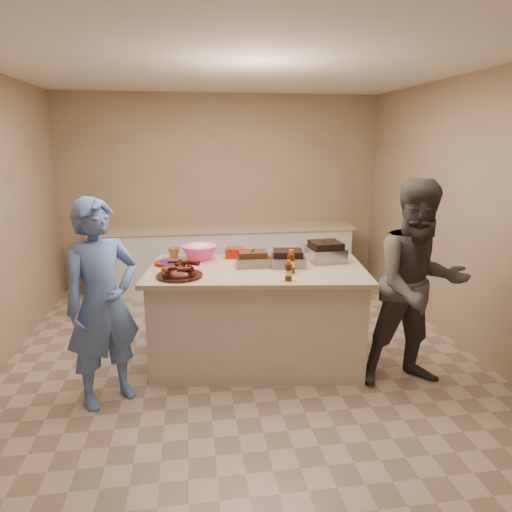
{
  "coord_description": "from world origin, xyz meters",
  "views": [
    {
      "loc": [
        -0.47,
        -4.06,
        2.06
      ],
      "look_at": [
        0.11,
        -0.04,
        1.03
      ],
      "focal_mm": 32.0,
      "sensor_mm": 36.0,
      "label": 1
    }
  ],
  "objects": [
    {
      "name": "mustard_bottle",
      "position": [
        0.02,
        -0.02,
        0.93
      ],
      "size": [
        0.05,
        0.05,
        0.11
      ],
      "primitive_type": "cylinder",
      "rotation": [
        0.0,
        0.0,
        -0.13
      ],
      "color": "#D69300",
      "rests_on": "island"
    },
    {
      "name": "back_counter",
      "position": [
        0.0,
        2.2,
        0.45
      ],
      "size": [
        3.6,
        0.64,
        0.9
      ],
      "primitive_type": null,
      "color": "beige",
      "rests_on": "ground"
    },
    {
      "name": "mac_cheese_dish",
      "position": [
        0.83,
        0.17,
        0.93
      ],
      "size": [
        0.3,
        0.24,
        0.07
      ],
      "primitive_type": "cube",
      "rotation": [
        0.0,
        0.0,
        -0.18
      ],
      "color": "orange",
      "rests_on": "island"
    },
    {
      "name": "pulled_pork_tray",
      "position": [
        0.09,
        -0.02,
        0.93
      ],
      "size": [
        0.3,
        0.23,
        0.09
      ],
      "primitive_type": "cube",
      "rotation": [
        0.0,
        0.0,
        -0.02
      ],
      "color": "#47230F",
      "rests_on": "island"
    },
    {
      "name": "bbq_bottle_b",
      "position": [
        0.39,
        -0.29,
        0.93
      ],
      "size": [
        0.08,
        0.08,
        0.21
      ],
      "primitive_type": "cylinder",
      "rotation": [
        0.0,
        0.0,
        -0.13
      ],
      "color": "#401702",
      "rests_on": "island"
    },
    {
      "name": "roasting_pan",
      "position": [
        0.81,
        0.07,
        0.93
      ],
      "size": [
        0.35,
        0.35,
        0.13
      ],
      "primitive_type": "cube",
      "rotation": [
        0.0,
        0.0,
        0.07
      ],
      "color": "gray",
      "rests_on": "island"
    },
    {
      "name": "rib_platter",
      "position": [
        -0.58,
        -0.27,
        0.93
      ],
      "size": [
        0.4,
        0.4,
        0.16
      ],
      "primitive_type": null,
      "rotation": [
        0.0,
        0.0,
        0.02
      ],
      "color": "#3E0E07",
      "rests_on": "island"
    },
    {
      "name": "coleslaw_bowl",
      "position": [
        -0.39,
        0.3,
        0.93
      ],
      "size": [
        0.39,
        0.39,
        0.24
      ],
      "primitive_type": null,
      "rotation": [
        0.0,
        0.0,
        -0.13
      ],
      "color": "#F5429C",
      "rests_on": "island"
    },
    {
      "name": "island",
      "position": [
        0.11,
        -0.09,
        0.0
      ],
      "size": [
        2.09,
        1.29,
        0.93
      ],
      "primitive_type": null,
      "rotation": [
        0.0,
        0.0,
        -0.13
      ],
      "color": "beige",
      "rests_on": "ground"
    },
    {
      "name": "guest_blue",
      "position": [
        -1.17,
        -0.58,
        0.0
      ],
      "size": [
        1.43,
        1.72,
        0.4
      ],
      "primitive_type": "imported",
      "rotation": [
        0.0,
        0.0,
        0.59
      ],
      "color": "#4C6BB4",
      "rests_on": "ground"
    },
    {
      "name": "guest_gray",
      "position": [
        1.4,
        -0.65,
        0.0
      ],
      "size": [
        0.9,
        1.79,
        0.67
      ],
      "primitive_type": "imported",
      "rotation": [
        0.0,
        0.0,
        -0.02
      ],
      "color": "#474641",
      "rests_on": "ground"
    },
    {
      "name": "room",
      "position": [
        0.0,
        0.0,
        0.0
      ],
      "size": [
        4.5,
        5.0,
        2.7
      ],
      "primitive_type": null,
      "color": "#987F60",
      "rests_on": "ground"
    },
    {
      "name": "brisket_tray",
      "position": [
        0.41,
        -0.06,
        0.93
      ],
      "size": [
        0.34,
        0.3,
        0.09
      ],
      "primitive_type": "cube",
      "rotation": [
        0.0,
        0.0,
        -0.14
      ],
      "color": "black",
      "rests_on": "island"
    },
    {
      "name": "sausage_plate",
      "position": [
        0.27,
        0.1,
        0.93
      ],
      "size": [
        0.39,
        0.39,
        0.06
      ],
      "primitive_type": "cylinder",
      "rotation": [
        0.0,
        0.0,
        0.2
      ],
      "color": "silver",
      "rests_on": "island"
    },
    {
      "name": "plastic_cup",
      "position": [
        -0.64,
        0.39,
        0.93
      ],
      "size": [
        0.12,
        0.12,
        0.11
      ],
      "primitive_type": "imported",
      "rotation": [
        0.0,
        0.0,
        -0.13
      ],
      "color": "#8E621C",
      "rests_on": "island"
    },
    {
      "name": "plate_stack_small",
      "position": [
        -0.64,
        -0.05,
        0.93
      ],
      "size": [
        0.21,
        0.21,
        0.03
      ],
      "primitive_type": "cylinder",
      "rotation": [
        0.0,
        0.0,
        -0.13
      ],
      "color": "#961304",
      "rests_on": "island"
    },
    {
      "name": "basket_stack",
      "position": [
        -0.04,
        0.32,
        0.93
      ],
      "size": [
        0.21,
        0.17,
        0.1
      ],
      "primitive_type": "cube",
      "rotation": [
        0.0,
        0.0,
        -0.1
      ],
      "color": "#961304",
      "rests_on": "island"
    },
    {
      "name": "sauce_bowl",
      "position": [
        0.15,
        0.16,
        0.93
      ],
      "size": [
        0.15,
        0.06,
        0.14
      ],
      "primitive_type": "imported",
      "rotation": [
        0.0,
        0.0,
        -0.13
      ],
      "color": "silver",
      "rests_on": "island"
    },
    {
      "name": "plate_stack_large",
      "position": [
        -0.69,
        0.15,
        0.93
      ],
      "size": [
        0.28,
        0.28,
        0.03
      ],
      "primitive_type": "cylinder",
      "rotation": [
        0.0,
        0.0,
        -0.13
      ],
      "color": "#961304",
      "rests_on": "island"
    },
    {
      "name": "bbq_bottle_a",
      "position": [
        0.32,
        -0.51,
        0.93
      ],
      "size": [
        0.07,
        0.07,
        0.17
      ],
      "primitive_type": "cylinder",
      "rotation": [
        0.0,
        0.0,
        -0.13
      ],
      "color": "#401702",
      "rests_on": "island"
    }
  ]
}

